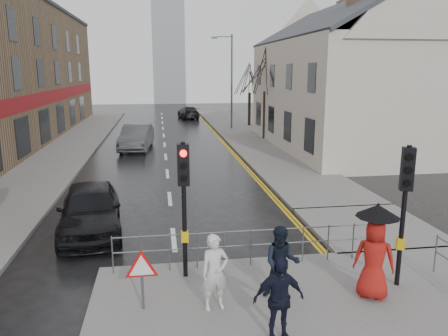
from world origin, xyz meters
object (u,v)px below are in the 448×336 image
object	(u,v)px
pedestrian_with_umbrella	(375,249)
car_parked	(90,209)
car_mid	(136,137)
pedestrian_a	(215,272)
pedestrian_b	(282,263)
pedestrian_d	(279,299)

from	to	relation	value
pedestrian_with_umbrella	car_parked	size ratio (longest dim) A/B	0.46
car_parked	car_mid	world-z (taller)	car_mid
pedestrian_a	car_mid	xyz separation A→B (m)	(-2.59, 20.73, -0.16)
pedestrian_a	pedestrian_b	distance (m)	1.55
pedestrian_a	pedestrian_d	world-z (taller)	pedestrian_d
pedestrian_d	car_parked	distance (m)	8.02
pedestrian_a	pedestrian_b	bearing A→B (deg)	-2.69
pedestrian_a	pedestrian_with_umbrella	xyz separation A→B (m)	(3.58, -0.05, 0.32)
pedestrian_with_umbrella	car_parked	world-z (taller)	pedestrian_with_umbrella
pedestrian_b	pedestrian_with_umbrella	distance (m)	2.09
pedestrian_a	car_mid	distance (m)	20.90
pedestrian_with_umbrella	pedestrian_d	size ratio (longest dim) A/B	1.30
pedestrian_b	pedestrian_d	distance (m)	1.61
car_parked	pedestrian_with_umbrella	bearing A→B (deg)	-44.40
pedestrian_a	pedestrian_with_umbrella	bearing A→B (deg)	-12.42
pedestrian_d	pedestrian_b	bearing A→B (deg)	68.21
pedestrian_with_umbrella	car_mid	world-z (taller)	pedestrian_with_umbrella
pedestrian_d	car_parked	bearing A→B (deg)	119.40
pedestrian_b	pedestrian_d	bearing A→B (deg)	-91.82
pedestrian_a	pedestrian_with_umbrella	size ratio (longest dim) A/B	0.76
pedestrian_b	pedestrian_d	world-z (taller)	pedestrian_d
pedestrian_with_umbrella	pedestrian_d	world-z (taller)	pedestrian_with_umbrella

